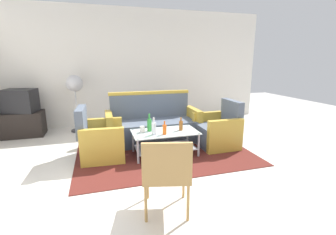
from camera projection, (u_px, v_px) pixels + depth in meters
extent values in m
plane|color=beige|center=(179.00, 172.00, 3.46)|extent=(14.00, 14.00, 0.00)
cube|color=silver|center=(140.00, 67.00, 5.98)|extent=(6.52, 0.12, 2.80)
cube|color=#511E19|center=(164.00, 152.00, 4.20)|extent=(2.94, 2.07, 0.01)
cube|color=#4C5666|center=(154.00, 131.00, 4.68)|extent=(1.61, 0.72, 0.42)
cube|color=#4C5666|center=(150.00, 106.00, 4.88)|extent=(1.60, 0.16, 0.48)
cube|color=#B79333|center=(193.00, 123.00, 4.89)|extent=(0.13, 0.70, 0.62)
cube|color=#B79333|center=(110.00, 130.00, 4.43)|extent=(0.13, 0.70, 0.62)
cube|color=#B79333|center=(150.00, 93.00, 4.81)|extent=(1.64, 0.12, 0.06)
cube|color=#4C5666|center=(103.00, 145.00, 3.94)|extent=(0.69, 0.64, 0.40)
cube|color=#4C5666|center=(81.00, 122.00, 3.77)|extent=(0.15, 0.61, 0.45)
cube|color=#B79333|center=(103.00, 134.00, 4.23)|extent=(0.66, 0.14, 0.58)
cube|color=#B79333|center=(102.00, 147.00, 3.61)|extent=(0.66, 0.14, 0.58)
cube|color=#4C5666|center=(216.00, 135.00, 4.46)|extent=(0.67, 0.61, 0.40)
cube|color=#4C5666|center=(232.00, 112.00, 4.45)|extent=(0.13, 0.60, 0.45)
cube|color=#B79333|center=(225.00, 136.00, 4.13)|extent=(0.66, 0.11, 0.58)
cube|color=#B79333|center=(208.00, 126.00, 4.74)|extent=(0.66, 0.11, 0.58)
cube|color=silver|center=(165.00, 132.00, 4.01)|extent=(1.10, 0.60, 0.02)
cube|color=#9E9EA5|center=(165.00, 147.00, 4.08)|extent=(1.00, 0.52, 0.02)
cylinder|color=#9E9EA5|center=(133.00, 141.00, 4.16)|extent=(0.04, 0.04, 0.40)
cylinder|color=#9E9EA5|center=(187.00, 136.00, 4.44)|extent=(0.04, 0.04, 0.40)
cylinder|color=#9E9EA5|center=(138.00, 151.00, 3.67)|extent=(0.04, 0.04, 0.40)
cylinder|color=#9E9EA5|center=(199.00, 145.00, 3.96)|extent=(0.04, 0.04, 0.40)
cylinder|color=#D85919|center=(165.00, 130.00, 3.84)|extent=(0.07, 0.07, 0.16)
cylinder|color=#D85919|center=(165.00, 123.00, 3.82)|extent=(0.03, 0.03, 0.07)
cylinder|color=brown|center=(181.00, 126.00, 4.07)|extent=(0.06, 0.06, 0.16)
cylinder|color=brown|center=(181.00, 119.00, 4.05)|extent=(0.02, 0.02, 0.07)
cylinder|color=#2D8C38|center=(149.00, 125.00, 4.01)|extent=(0.08, 0.08, 0.21)
cylinder|color=#2D8C38|center=(149.00, 116.00, 3.98)|extent=(0.03, 0.03, 0.09)
cylinder|color=silver|center=(154.00, 129.00, 3.82)|extent=(0.07, 0.07, 0.20)
cylinder|color=silver|center=(154.00, 120.00, 3.78)|extent=(0.03, 0.03, 0.09)
cylinder|color=silver|center=(142.00, 129.00, 3.97)|extent=(0.08, 0.08, 0.10)
cube|color=black|center=(23.00, 124.00, 5.05)|extent=(0.80, 0.50, 0.52)
cube|color=black|center=(20.00, 101.00, 4.93)|extent=(0.68, 0.56, 0.48)
cube|color=black|center=(26.00, 99.00, 5.15)|extent=(0.50, 0.12, 0.36)
cylinder|color=#2D2D33|center=(79.00, 130.00, 5.45)|extent=(0.32, 0.32, 0.03)
cylinder|color=#B2B2B7|center=(77.00, 109.00, 5.34)|extent=(0.03, 0.03, 0.95)
sphere|color=#B2B2B7|center=(74.00, 83.00, 5.20)|extent=(0.36, 0.36, 0.36)
cube|color=#AD844C|center=(166.00, 173.00, 2.51)|extent=(0.58, 0.58, 0.04)
cube|color=#AD844C|center=(167.00, 163.00, 2.25)|extent=(0.48, 0.16, 0.40)
cylinder|color=#AD844C|center=(148.00, 182.00, 2.76)|extent=(0.03, 0.03, 0.42)
cylinder|color=#AD844C|center=(184.00, 181.00, 2.77)|extent=(0.03, 0.03, 0.42)
cylinder|color=#AD844C|center=(146.00, 203.00, 2.35)|extent=(0.03, 0.03, 0.42)
cylinder|color=#AD844C|center=(188.00, 202.00, 2.37)|extent=(0.03, 0.03, 0.42)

